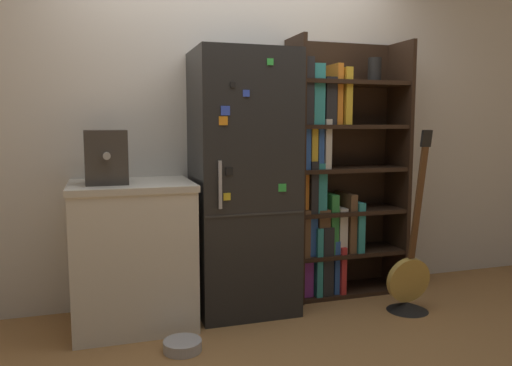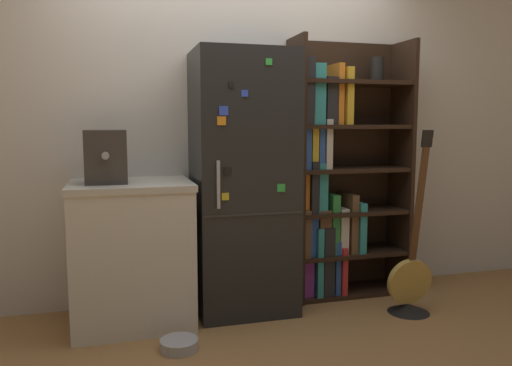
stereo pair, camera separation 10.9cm
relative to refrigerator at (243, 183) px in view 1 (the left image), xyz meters
name	(u,v)px [view 1 (the left image)]	position (x,y,z in m)	size (l,w,h in m)	color
ground_plane	(250,317)	(0.00, -0.17, -0.89)	(16.00, 16.00, 0.00)	#A87542
wall_back	(231,124)	(0.00, 0.31, 0.41)	(8.00, 0.05, 2.60)	silver
refrigerator	(243,183)	(0.00, 0.00, 0.00)	(0.67, 0.59, 1.79)	black
bookshelf	(332,182)	(0.74, 0.13, -0.03)	(0.90, 0.36, 1.92)	black
kitchen_counter	(133,253)	(-0.76, -0.03, -0.43)	(0.77, 0.65, 0.93)	silver
espresso_machine	(106,157)	(-0.90, -0.06, 0.20)	(0.25, 0.33, 0.33)	#38332D
guitar	(409,286)	(1.08, -0.40, -0.71)	(0.32, 0.30, 1.26)	black
pet_bowl	(183,345)	(-0.52, -0.54, -0.86)	(0.22, 0.22, 0.06)	#B7B7BC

